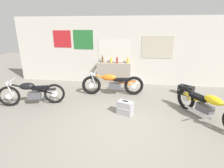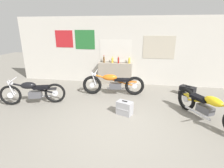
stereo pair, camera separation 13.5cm
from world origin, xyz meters
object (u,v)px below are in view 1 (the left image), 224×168
object	(u,v)px
bottle_left_center	(111,60)
hard_case_black	(186,90)
bottle_center	(117,60)
motorcycle_black	(32,92)
motorcycle_yellow	(208,106)
bottle_right_center	(128,60)
motorcycle_orange	(113,84)
hard_case_silver	(125,108)
bottle_leftmost	(102,59)

from	to	relation	value
bottle_left_center	hard_case_black	distance (m)	3.17
bottle_center	motorcycle_black	size ratio (longest dim) A/B	0.16
bottle_left_center	motorcycle_yellow	size ratio (longest dim) A/B	0.14
bottle_right_center	motorcycle_orange	bearing A→B (deg)	-110.26
motorcycle_orange	hard_case_silver	world-z (taller)	motorcycle_orange
bottle_right_center	hard_case_black	bearing A→B (deg)	-21.74
bottle_left_center	hard_case_silver	bearing A→B (deg)	-73.48
bottle_leftmost	hard_case_silver	world-z (taller)	bottle_leftmost
motorcycle_yellow	hard_case_silver	distance (m)	2.16
bottle_right_center	hard_case_black	size ratio (longest dim) A/B	0.49
bottle_left_center	motorcycle_black	bearing A→B (deg)	-130.55
bottle_right_center	motorcycle_orange	size ratio (longest dim) A/B	0.13
bottle_left_center	bottle_right_center	xyz separation A→B (m)	(0.71, -0.01, 0.01)
bottle_left_center	hard_case_silver	world-z (taller)	bottle_left_center
bottle_leftmost	hard_case_black	distance (m)	3.52
bottle_right_center	hard_case_black	world-z (taller)	bottle_right_center
motorcycle_orange	hard_case_silver	size ratio (longest dim) A/B	4.49
motorcycle_orange	motorcycle_black	world-z (taller)	motorcycle_orange
motorcycle_orange	hard_case_silver	bearing A→B (deg)	-69.06
motorcycle_orange	bottle_center	bearing A→B (deg)	89.35
motorcycle_yellow	hard_case_black	xyz separation A→B (m)	(-0.05, 1.88, -0.23)
bottle_leftmost	hard_case_silver	size ratio (longest dim) A/B	0.64
motorcycle_orange	bottle_right_center	bearing A→B (deg)	69.74
bottle_left_center	hard_case_black	size ratio (longest dim) A/B	0.45
hard_case_black	motorcycle_orange	bearing A→B (deg)	-171.95
hard_case_silver	hard_case_black	xyz separation A→B (m)	(2.10, 1.85, -0.03)
motorcycle_yellow	hard_case_black	size ratio (longest dim) A/B	3.26
bottle_leftmost	bottle_center	xyz separation A→B (m)	(0.63, -0.06, -0.00)
bottle_right_center	bottle_left_center	bearing A→B (deg)	179.18
bottle_left_center	motorcycle_yellow	xyz separation A→B (m)	(2.96, -2.77, -0.65)
motorcycle_black	bottle_leftmost	bearing A→B (deg)	54.69
bottle_right_center	motorcycle_yellow	xyz separation A→B (m)	(2.25, -2.76, -0.66)
bottle_left_center	motorcycle_orange	bearing A→B (deg)	-78.90
motorcycle_orange	bottle_left_center	bearing A→B (deg)	101.10
bottle_center	hard_case_black	size ratio (longest dim) A/B	0.53
bottle_left_center	motorcycle_orange	distance (m)	1.44
bottle_left_center	motorcycle_yellow	distance (m)	4.11
hard_case_black	bottle_leftmost	bearing A→B (deg)	164.79
bottle_center	hard_case_silver	size ratio (longest dim) A/B	0.63
bottle_right_center	hard_case_black	xyz separation A→B (m)	(2.20, -0.88, -0.89)
bottle_center	hard_case_black	distance (m)	2.92
motorcycle_orange	hard_case_black	world-z (taller)	motorcycle_orange
hard_case_silver	bottle_leftmost	bearing A→B (deg)	113.26
motorcycle_black	bottle_center	bearing A→B (deg)	45.54
motorcycle_black	hard_case_silver	xyz separation A→B (m)	(2.96, -0.23, -0.22)
motorcycle_black	bottle_left_center	bearing A→B (deg)	49.45
bottle_center	hard_case_black	world-z (taller)	bottle_center
bottle_center	motorcycle_orange	world-z (taller)	bottle_center
bottle_left_center	motorcycle_orange	world-z (taller)	bottle_left_center
motorcycle_yellow	hard_case_black	world-z (taller)	motorcycle_yellow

